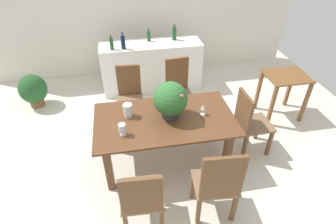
% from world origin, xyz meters
% --- Properties ---
extents(ground_plane, '(7.04, 7.04, 0.00)m').
position_xyz_m(ground_plane, '(0.00, 0.00, 0.00)').
color(ground_plane, silver).
extents(back_wall, '(6.40, 0.10, 2.60)m').
position_xyz_m(back_wall, '(0.00, 2.60, 1.30)').
color(back_wall, silver).
rests_on(back_wall, ground).
extents(dining_table, '(1.79, 1.01, 0.74)m').
position_xyz_m(dining_table, '(0.00, -0.23, 0.62)').
color(dining_table, brown).
rests_on(dining_table, ground).
extents(chair_far_right, '(0.45, 0.47, 1.04)m').
position_xyz_m(chair_far_right, '(0.39, 0.77, 0.57)').
color(chair_far_right, brown).
rests_on(chair_far_right, ground).
extents(chair_near_right, '(0.51, 0.45, 1.06)m').
position_xyz_m(chair_near_right, '(0.40, -1.22, 0.59)').
color(chair_near_right, brown).
rests_on(chair_near_right, ground).
extents(chair_near_left, '(0.48, 0.50, 0.97)m').
position_xyz_m(chair_near_left, '(-0.41, -1.22, 0.54)').
color(chair_near_left, brown).
rests_on(chair_near_left, ground).
extents(chair_foot_end, '(0.47, 0.45, 0.97)m').
position_xyz_m(chair_foot_end, '(1.18, -0.23, 0.54)').
color(chair_foot_end, brown).
rests_on(chair_foot_end, ground).
extents(chair_far_left, '(0.44, 0.45, 1.00)m').
position_xyz_m(chair_far_left, '(-0.40, 0.76, 0.55)').
color(chair_far_left, brown).
rests_on(chair_far_left, ground).
extents(flower_centerpiece, '(0.43, 0.43, 0.49)m').
position_xyz_m(flower_centerpiece, '(0.08, -0.20, 1.00)').
color(flower_centerpiece, '#333338').
rests_on(flower_centerpiece, dining_table).
extents(crystal_vase_left, '(0.09, 0.09, 0.16)m').
position_xyz_m(crystal_vase_left, '(-0.54, -0.45, 0.84)').
color(crystal_vase_left, silver).
rests_on(crystal_vase_left, dining_table).
extents(crystal_vase_center_near, '(0.12, 0.12, 0.18)m').
position_xyz_m(crystal_vase_center_near, '(-0.45, -0.10, 0.85)').
color(crystal_vase_center_near, silver).
rests_on(crystal_vase_center_near, dining_table).
extents(wine_glass, '(0.06, 0.06, 0.16)m').
position_xyz_m(wine_glass, '(0.50, -0.23, 0.85)').
color(wine_glass, silver).
rests_on(wine_glass, dining_table).
extents(kitchen_counter, '(1.88, 0.55, 0.93)m').
position_xyz_m(kitchen_counter, '(0.09, 1.79, 0.46)').
color(kitchen_counter, white).
rests_on(kitchen_counter, ground).
extents(wine_bottle_clear, '(0.08, 0.08, 0.30)m').
position_xyz_m(wine_bottle_clear, '(0.55, 1.89, 1.05)').
color(wine_bottle_clear, '#194C1E').
rests_on(wine_bottle_clear, kitchen_counter).
extents(wine_bottle_tall, '(0.06, 0.06, 0.27)m').
position_xyz_m(wine_bottle_tall, '(-0.61, 1.64, 1.04)').
color(wine_bottle_tall, '#194C1E').
rests_on(wine_bottle_tall, kitchen_counter).
extents(wine_bottle_amber, '(0.08, 0.08, 0.29)m').
position_xyz_m(wine_bottle_amber, '(-0.41, 1.64, 1.05)').
color(wine_bottle_amber, '#0F1E38').
rests_on(wine_bottle_amber, kitchen_counter).
extents(wine_bottle_dark, '(0.06, 0.06, 0.24)m').
position_xyz_m(wine_bottle_dark, '(0.07, 1.91, 1.02)').
color(wine_bottle_dark, '#194C1E').
rests_on(wine_bottle_dark, kitchen_counter).
extents(side_table, '(0.67, 0.56, 0.78)m').
position_xyz_m(side_table, '(2.11, 0.48, 0.59)').
color(side_table, brown).
rests_on(side_table, ground).
extents(potted_plant_floor, '(0.48, 0.48, 0.61)m').
position_xyz_m(potted_plant_floor, '(-2.07, 1.54, 0.33)').
color(potted_plant_floor, brown).
rests_on(potted_plant_floor, ground).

